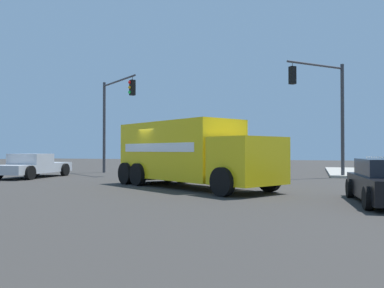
{
  "coord_description": "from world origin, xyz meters",
  "views": [
    {
      "loc": [
        -6.27,
        16.53,
        1.56
      ],
      "look_at": [
        -1.5,
        1.35,
        1.83
      ],
      "focal_mm": 36.68,
      "sensor_mm": 36.0,
      "label": 1
    }
  ],
  "objects_px": {
    "traffic_light_primary": "(113,111)",
    "pickup_silver": "(33,165)",
    "traffic_light_secondary": "(327,101)",
    "delivery_truck": "(189,153)"
  },
  "relations": [
    {
      "from": "traffic_light_primary",
      "to": "pickup_silver",
      "type": "relative_size",
      "value": 1.21
    },
    {
      "from": "traffic_light_primary",
      "to": "pickup_silver",
      "type": "height_order",
      "value": "traffic_light_primary"
    },
    {
      "from": "traffic_light_primary",
      "to": "traffic_light_secondary",
      "type": "relative_size",
      "value": 1.0
    },
    {
      "from": "delivery_truck",
      "to": "traffic_light_secondary",
      "type": "height_order",
      "value": "traffic_light_secondary"
    },
    {
      "from": "delivery_truck",
      "to": "pickup_silver",
      "type": "relative_size",
      "value": 1.51
    },
    {
      "from": "delivery_truck",
      "to": "traffic_light_primary",
      "type": "distance_m",
      "value": 11.68
    },
    {
      "from": "traffic_light_primary",
      "to": "pickup_silver",
      "type": "bearing_deg",
      "value": 62.85
    },
    {
      "from": "delivery_truck",
      "to": "traffic_light_primary",
      "type": "height_order",
      "value": "traffic_light_primary"
    },
    {
      "from": "traffic_light_secondary",
      "to": "pickup_silver",
      "type": "xyz_separation_m",
      "value": [
        16.28,
        4.45,
        -3.63
      ]
    },
    {
      "from": "traffic_light_primary",
      "to": "traffic_light_secondary",
      "type": "distance_m",
      "value": 13.79
    }
  ]
}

